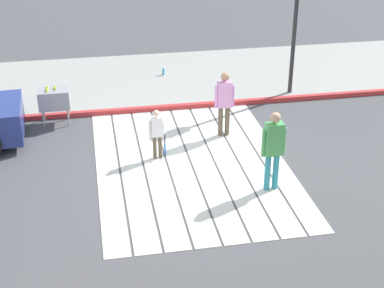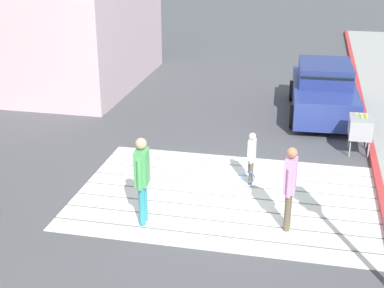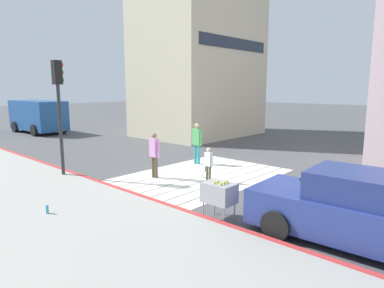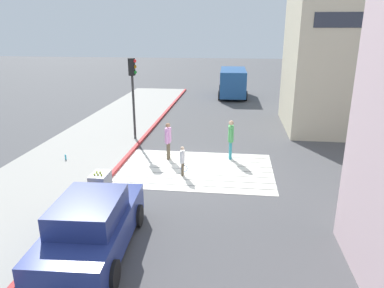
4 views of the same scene
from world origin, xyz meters
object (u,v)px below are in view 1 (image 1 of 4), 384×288
tennis_ball_cart (54,99)px  water_bottle (163,72)px  pedestrian_adult_trailing (273,146)px  pedestrian_child_with_racket (157,132)px  pedestrian_adult_lead (224,100)px

tennis_ball_cart → water_bottle: tennis_ball_cart is taller
tennis_ball_cart → pedestrian_adult_trailing: bearing=46.8°
tennis_ball_cart → water_bottle: (-2.88, 3.29, -0.47)m
pedestrian_adult_trailing → tennis_ball_cart: bearing=-133.2°
tennis_ball_cart → water_bottle: bearing=131.2°
water_bottle → pedestrian_adult_trailing: (7.19, 1.30, 0.81)m
pedestrian_adult_trailing → pedestrian_child_with_racket: (-1.84, -2.18, -0.35)m
water_bottle → pedestrian_adult_trailing: pedestrian_adult_trailing is taller
pedestrian_adult_trailing → pedestrian_child_with_racket: pedestrian_adult_trailing is taller
water_bottle → pedestrian_adult_lead: pedestrian_adult_lead is taller
pedestrian_child_with_racket → pedestrian_adult_trailing: bearing=49.8°
pedestrian_adult_lead → pedestrian_adult_trailing: 2.78m
pedestrian_adult_lead → pedestrian_child_with_racket: 2.04m
pedestrian_adult_lead → pedestrian_child_with_racket: pedestrian_adult_lead is taller
tennis_ball_cart → pedestrian_adult_lead: (1.55, 4.21, 0.28)m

